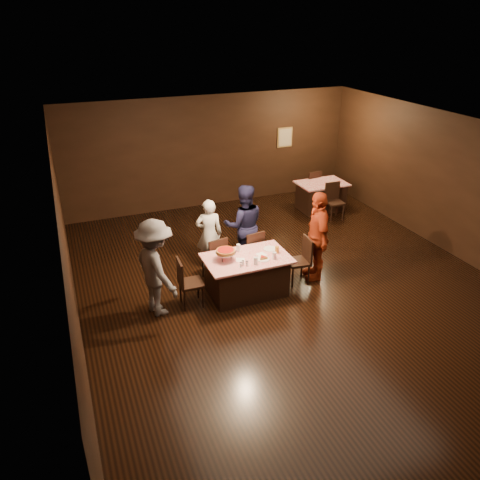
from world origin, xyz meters
The scene contains 23 objects.
room centered at (0.00, 0.01, 2.14)m, with size 10.00×10.04×3.02m.
main_table centered at (-0.90, 0.30, 0.39)m, with size 1.60×1.00×0.77m, color #B40C16.
back_table centered at (2.61, 3.48, 0.39)m, with size 1.30×0.90×0.77m, color #B60C13.
chair_far_left centered at (-1.30, 1.05, 0.47)m, with size 0.42×0.42×0.95m, color black.
chair_far_right centered at (-0.50, 1.05, 0.47)m, with size 0.42×0.42×0.95m, color black.
chair_end_left centered at (-2.00, 0.30, 0.47)m, with size 0.42×0.42×0.95m, color black.
chair_end_right centered at (0.20, 0.30, 0.47)m, with size 0.42×0.42×0.95m, color black.
chair_back_near centered at (2.61, 2.78, 0.47)m, with size 0.42×0.42×0.95m, color black.
chair_back_far centered at (2.61, 4.08, 0.47)m, with size 0.42×0.42×0.95m, color black.
diner_white_jacket centered at (-1.23, 1.54, 0.76)m, with size 0.56×0.37×1.53m, color silver.
diner_navy_hoodie centered at (-0.49, 1.45, 0.89)m, with size 0.86×0.67×1.77m, color black.
diner_grey_knit centered at (-2.61, 0.30, 0.90)m, with size 1.16×0.67×1.80m, color #5D5D62.
diner_red_shirt centered at (0.62, 0.35, 0.92)m, with size 1.08×0.45×1.84m, color #972D13.
pizza_stand centered at (-1.30, 0.35, 0.95)m, with size 0.38×0.38×0.22m.
plate_with_slice centered at (-0.65, 0.12, 0.80)m, with size 0.25×0.25×0.06m.
plate_empty centered at (-0.35, 0.45, 0.78)m, with size 0.25×0.25×0.01m, color white.
glass_front_left centered at (-0.85, 0.00, 0.84)m, with size 0.08×0.08×0.14m, color silver.
glass_front_right centered at (-0.45, 0.05, 0.84)m, with size 0.08×0.08×0.14m, color silver.
glass_amber centered at (-0.30, 0.25, 0.84)m, with size 0.08×0.08×0.14m, color #BF7F26.
glass_back centered at (-0.95, 0.60, 0.84)m, with size 0.08×0.08×0.14m, color silver.
condiments centered at (-1.08, 0.01, 0.82)m, with size 0.17×0.10×0.09m.
napkin_center centered at (-0.60, 0.30, 0.77)m, with size 0.16×0.16×0.01m, color white.
napkin_left centered at (-1.05, 0.25, 0.77)m, with size 0.16×0.16×0.01m, color white.
Camera 1 is at (-3.88, -6.82, 4.90)m, focal length 35.00 mm.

